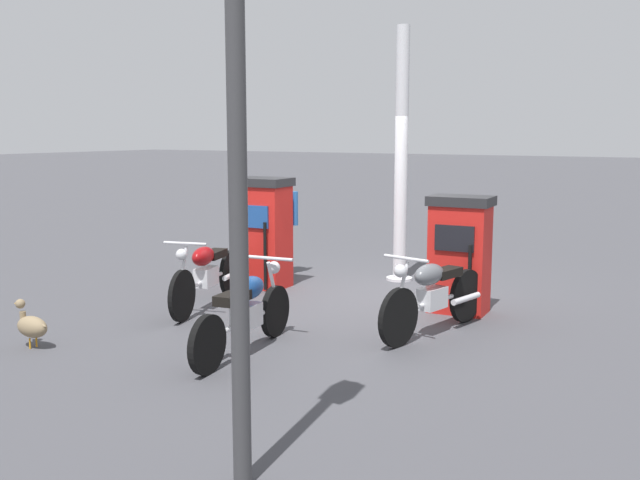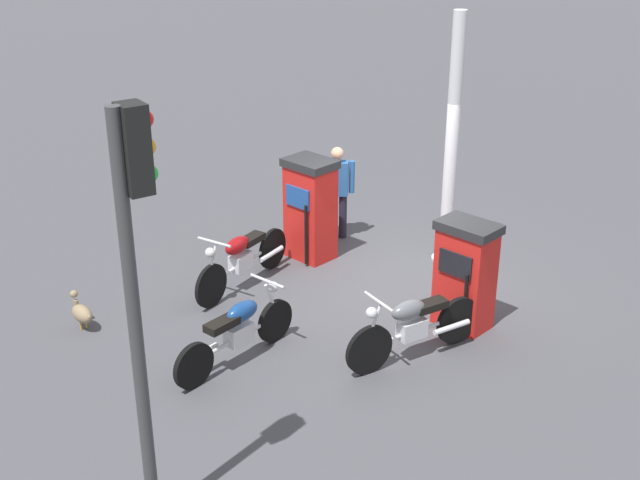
% 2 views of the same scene
% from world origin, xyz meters
% --- Properties ---
extents(ground_plane, '(120.00, 120.00, 0.00)m').
position_xyz_m(ground_plane, '(0.00, 0.00, 0.00)').
color(ground_plane, '#424247').
extents(fuel_pump_near, '(0.63, 0.78, 1.61)m').
position_xyz_m(fuel_pump_near, '(0.18, -1.49, 0.82)').
color(fuel_pump_near, red).
rests_on(fuel_pump_near, ground).
extents(fuel_pump_far, '(0.57, 0.80, 1.48)m').
position_xyz_m(fuel_pump_far, '(0.18, 1.49, 0.75)').
color(fuel_pump_far, red).
rests_on(fuel_pump_far, ground).
extents(motorcycle_near_pump, '(2.06, 0.72, 0.95)m').
position_xyz_m(motorcycle_near_pump, '(1.62, -1.40, 0.47)').
color(motorcycle_near_pump, black).
rests_on(motorcycle_near_pump, ground).
extents(motorcycle_far_pump, '(1.98, 0.70, 0.96)m').
position_xyz_m(motorcycle_far_pump, '(1.30, 1.59, 0.47)').
color(motorcycle_far_pump, black).
rests_on(motorcycle_far_pump, ground).
extents(motorcycle_extra, '(1.96, 0.56, 0.93)m').
position_xyz_m(motorcycle_extra, '(2.93, 0.17, 0.44)').
color(motorcycle_extra, black).
rests_on(motorcycle_extra, ground).
extents(attendant_person, '(0.44, 0.49, 1.56)m').
position_xyz_m(attendant_person, '(-0.66, -1.76, 0.89)').
color(attendant_person, '#1E1E2D').
rests_on(attendant_person, ground).
extents(wandering_duck, '(0.21, 0.50, 0.51)m').
position_xyz_m(wandering_duck, '(3.93, -1.89, 0.24)').
color(wandering_duck, '#847051').
rests_on(wandering_duck, ground).
extents(roadside_traffic_light, '(0.39, 0.27, 3.96)m').
position_xyz_m(roadside_traffic_light, '(5.15, 1.83, 2.69)').
color(roadside_traffic_light, '#38383A').
rests_on(roadside_traffic_light, ground).
extents(canopy_support_pole, '(0.40, 0.40, 3.83)m').
position_xyz_m(canopy_support_pole, '(-1.28, 0.03, 1.84)').
color(canopy_support_pole, silver).
rests_on(canopy_support_pole, ground).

